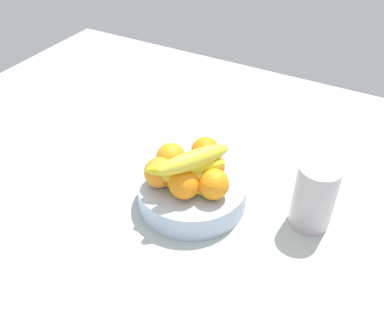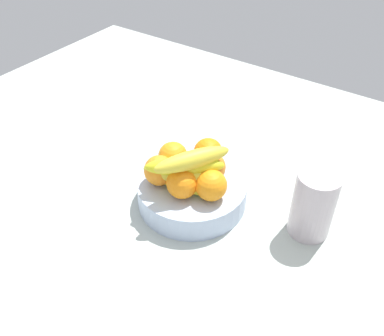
% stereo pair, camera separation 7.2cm
% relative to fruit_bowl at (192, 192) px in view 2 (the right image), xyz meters
% --- Properties ---
extents(ground_plane, '(1.80, 1.40, 0.03)m').
position_rel_fruit_bowl_xyz_m(ground_plane, '(-0.01, 0.02, -0.05)').
color(ground_plane, '#AEB8B1').
extents(fruit_bowl, '(0.25, 0.25, 0.06)m').
position_rel_fruit_bowl_xyz_m(fruit_bowl, '(0.00, 0.00, 0.00)').
color(fruit_bowl, '#AFC1DD').
rests_on(fruit_bowl, ground_plane).
extents(orange_front_left, '(0.07, 0.07, 0.07)m').
position_rel_fruit_bowl_xyz_m(orange_front_left, '(-0.01, 0.07, 0.06)').
color(orange_front_left, orange).
rests_on(orange_front_left, fruit_bowl).
extents(orange_front_right, '(0.07, 0.07, 0.07)m').
position_rel_fruit_bowl_xyz_m(orange_front_right, '(-0.06, 0.01, 0.06)').
color(orange_front_right, orange).
rests_on(orange_front_right, fruit_bowl).
extents(orange_center, '(0.07, 0.07, 0.07)m').
position_rel_fruit_bowl_xyz_m(orange_center, '(-0.06, -0.04, 0.06)').
color(orange_center, orange).
rests_on(orange_center, fruit_bowl).
extents(orange_back_left, '(0.07, 0.07, 0.07)m').
position_rel_fruit_bowl_xyz_m(orange_back_left, '(0.01, -0.05, 0.06)').
color(orange_back_left, orange).
rests_on(orange_back_left, fruit_bowl).
extents(orange_back_right, '(0.07, 0.07, 0.07)m').
position_rel_fruit_bowl_xyz_m(orange_back_right, '(0.06, -0.02, 0.06)').
color(orange_back_right, orange).
rests_on(orange_back_right, fruit_bowl).
extents(orange_top_stack, '(0.07, 0.07, 0.07)m').
position_rel_fruit_bowl_xyz_m(orange_top_stack, '(0.03, 0.03, 0.06)').
color(orange_top_stack, orange).
rests_on(orange_top_stack, fruit_bowl).
extents(banana_bunch, '(0.18, 0.17, 0.11)m').
position_rel_fruit_bowl_xyz_m(banana_bunch, '(0.00, -0.03, 0.08)').
color(banana_bunch, yellow).
rests_on(banana_bunch, fruit_bowl).
extents(thermos_tumbler, '(0.09, 0.09, 0.15)m').
position_rel_fruit_bowl_xyz_m(thermos_tumbler, '(0.26, 0.07, 0.05)').
color(thermos_tumbler, '#BEB0B7').
rests_on(thermos_tumbler, ground_plane).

